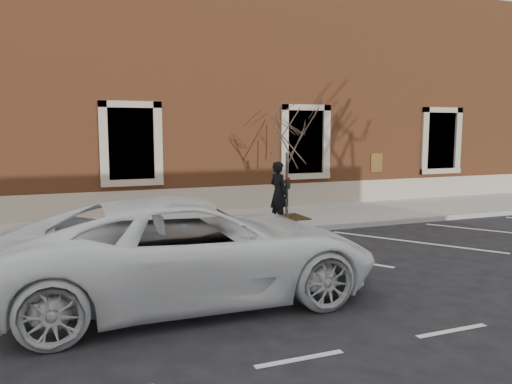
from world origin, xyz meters
name	(u,v)px	position (x,y,z in m)	size (l,w,h in m)	color
ground	(264,235)	(0.00, 0.00, 0.00)	(120.00, 120.00, 0.00)	#28282B
sidewalk_near	(242,221)	(0.00, 1.75, 0.07)	(40.00, 3.50, 0.15)	#AFACA4
curb_near	(265,232)	(0.00, -0.05, 0.07)	(40.00, 0.12, 0.15)	#9E9E99
parking_stripes	(300,253)	(0.00, -2.20, 0.00)	(28.00, 4.40, 0.01)	silver
building_civic	(192,101)	(0.00, 7.74, 4.00)	(40.00, 8.62, 8.00)	brown
man	(279,193)	(0.69, 0.59, 1.05)	(0.65, 0.43, 1.79)	black
parking_meter	(288,192)	(0.94, 0.53, 1.07)	(0.12, 0.09, 1.33)	#595B60
tree_grate	(286,217)	(1.31, 1.38, 0.16)	(1.15, 1.15, 0.03)	#3C2A13
sapling	(287,134)	(1.31, 1.38, 2.70)	(2.18, 2.18, 3.64)	#433028
white_truck	(193,249)	(-3.07, -4.34, 0.86)	(2.86, 6.21, 1.73)	white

